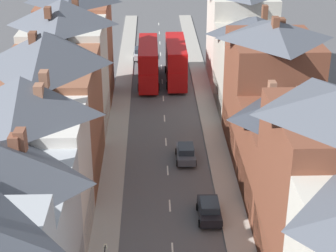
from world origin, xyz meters
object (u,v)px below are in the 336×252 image
Objects in this scene: car_mid_black at (209,210)px; car_parked_right_a at (140,53)px; double_decker_bus_mid_street at (148,62)px; double_decker_bus_lead at (176,61)px; car_parked_left_a at (186,153)px.

car_parked_right_a is at bearing 98.41° from car_mid_black.
double_decker_bus_mid_street is at bearing -82.93° from car_parked_right_a.
double_decker_bus_lead is 2.81× the size of car_mid_black.
car_parked_left_a is at bearing -81.29° from car_parked_right_a.
double_decker_bus_lead is 11.21m from car_parked_right_a.
double_decker_bus_lead and double_decker_bus_mid_street have the same top height.
car_parked_right_a reaches higher than car_parked_left_a.
double_decker_bus_lead is at bearing 8.21° from double_decker_bus_mid_street.
double_decker_bus_mid_street is (-3.60, -0.52, 0.00)m from double_decker_bus_lead.
car_parked_right_a is (-1.29, 10.40, -1.98)m from double_decker_bus_mid_street.
double_decker_bus_mid_street is at bearing -171.79° from double_decker_bus_lead.
double_decker_bus_lead is 22.18m from car_parked_left_a.
car_parked_right_a is (-4.89, 9.89, -1.98)m from double_decker_bus_lead.
car_parked_left_a is 32.35m from car_parked_right_a.
double_decker_bus_lead is 1.00× the size of double_decker_bus_mid_street.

